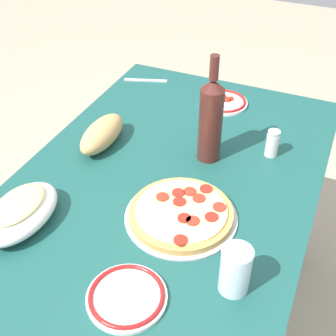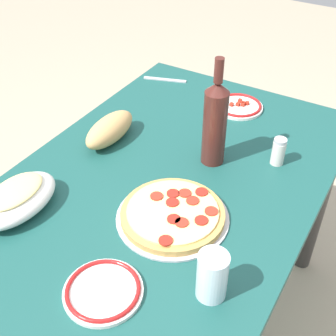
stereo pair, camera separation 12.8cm
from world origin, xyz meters
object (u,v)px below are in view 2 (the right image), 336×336
(dining_table, at_px, (168,209))
(bread_loaf, at_px, (110,129))
(baked_pasta_dish, at_px, (17,198))
(side_plate_near, at_px, (239,106))
(side_plate_far, at_px, (103,291))
(spice_shaker, at_px, (279,151))
(pepperoni_pizza, at_px, (173,214))
(water_glass, at_px, (212,276))
(wine_bottle, at_px, (215,122))

(dining_table, distance_m, bread_loaf, 0.31)
(baked_pasta_dish, xyz_separation_m, side_plate_near, (-0.78, 0.29, -0.03))
(side_plate_far, relative_size, spice_shaker, 2.04)
(pepperoni_pizza, relative_size, water_glass, 2.45)
(baked_pasta_dish, relative_size, wine_bottle, 0.72)
(pepperoni_pizza, xyz_separation_m, wine_bottle, (-0.28, -0.02, 0.12))
(baked_pasta_dish, bearing_deg, side_plate_near, 159.57)
(baked_pasta_dish, relative_size, bread_loaf, 1.11)
(side_plate_near, relative_size, bread_loaf, 0.80)
(wine_bottle, relative_size, spice_shaker, 3.83)
(baked_pasta_dish, bearing_deg, side_plate_far, 74.29)
(water_glass, height_order, spice_shaker, water_glass)
(baked_pasta_dish, height_order, water_glass, water_glass)
(baked_pasta_dish, bearing_deg, spice_shaker, 136.36)
(dining_table, distance_m, pepperoni_pizza, 0.23)
(dining_table, relative_size, baked_pasta_dish, 5.23)
(baked_pasta_dish, xyz_separation_m, bread_loaf, (-0.38, 0.02, -0.00))
(spice_shaker, bearing_deg, dining_table, -48.44)
(baked_pasta_dish, distance_m, bread_loaf, 0.38)
(dining_table, xyz_separation_m, side_plate_far, (0.42, 0.08, 0.14))
(side_plate_far, bearing_deg, wine_bottle, -179.15)
(baked_pasta_dish, height_order, side_plate_far, baked_pasta_dish)
(baked_pasta_dish, distance_m, side_plate_far, 0.37)
(pepperoni_pizza, height_order, bread_loaf, bread_loaf)
(pepperoni_pizza, relative_size, spice_shaker, 3.39)
(wine_bottle, bearing_deg, dining_table, -29.76)
(side_plate_far, bearing_deg, pepperoni_pizza, 176.97)
(side_plate_far, bearing_deg, baked_pasta_dish, -105.71)
(side_plate_near, bearing_deg, water_glass, 19.34)
(pepperoni_pizza, height_order, water_glass, water_glass)
(wine_bottle, height_order, spice_shaker, wine_bottle)
(spice_shaker, bearing_deg, bread_loaf, -72.49)
(pepperoni_pizza, xyz_separation_m, side_plate_near, (-0.60, -0.08, -0.01))
(pepperoni_pizza, xyz_separation_m, bread_loaf, (-0.21, -0.35, 0.03))
(side_plate_far, bearing_deg, spice_shaker, 165.59)
(water_glass, height_order, side_plate_far, water_glass)
(spice_shaker, bearing_deg, pepperoni_pizza, -22.45)
(bread_loaf, bearing_deg, side_plate_near, 145.12)
(spice_shaker, bearing_deg, baked_pasta_dish, -43.64)
(dining_table, height_order, bread_loaf, bread_loaf)
(side_plate_near, distance_m, bread_loaf, 0.48)
(dining_table, relative_size, wine_bottle, 3.77)
(side_plate_near, bearing_deg, wine_bottle, 9.58)
(water_glass, height_order, bread_loaf, water_glass)
(pepperoni_pizza, xyz_separation_m, side_plate_far, (0.28, -0.01, -0.01))
(side_plate_far, distance_m, spice_shaker, 0.66)
(water_glass, relative_size, bread_loaf, 0.56)
(bread_loaf, xyz_separation_m, spice_shaker, (-0.16, 0.50, 0.00))
(water_glass, relative_size, spice_shaker, 1.39)
(pepperoni_pizza, distance_m, side_plate_far, 0.28)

